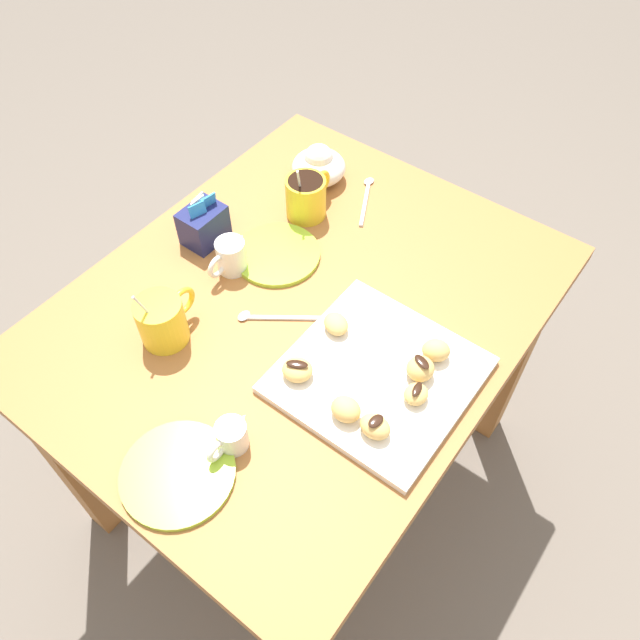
# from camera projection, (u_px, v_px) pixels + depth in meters

# --- Properties ---
(ground_plane) EXTENTS (8.00, 8.00, 0.00)m
(ground_plane) POSITION_uv_depth(u_px,v_px,m) (306.00, 468.00, 1.80)
(ground_plane) COLOR #665B51
(dining_table) EXTENTS (1.00, 0.80, 0.74)m
(dining_table) POSITION_uv_depth(u_px,v_px,m) (301.00, 346.00, 1.33)
(dining_table) COLOR #A36633
(dining_table) RESTS_ON ground_plane
(pastry_plate_square) EXTENTS (0.32, 0.32, 0.02)m
(pastry_plate_square) POSITION_uv_depth(u_px,v_px,m) (378.00, 375.00, 1.11)
(pastry_plate_square) COLOR silver
(pastry_plate_square) RESTS_ON dining_table
(coffee_mug_yellow_left) EXTENTS (0.13, 0.09, 0.15)m
(coffee_mug_yellow_left) POSITION_uv_depth(u_px,v_px,m) (162.00, 319.00, 1.13)
(coffee_mug_yellow_left) COLOR yellow
(coffee_mug_yellow_left) RESTS_ON dining_table
(coffee_mug_yellow_right) EXTENTS (0.13, 0.09, 0.14)m
(coffee_mug_yellow_right) POSITION_uv_depth(u_px,v_px,m) (307.00, 196.00, 1.34)
(coffee_mug_yellow_right) COLOR yellow
(coffee_mug_yellow_right) RESTS_ON dining_table
(cream_pitcher_white) EXTENTS (0.10, 0.06, 0.07)m
(cream_pitcher_white) POSITION_uv_depth(u_px,v_px,m) (230.00, 255.00, 1.25)
(cream_pitcher_white) COLOR silver
(cream_pitcher_white) RESTS_ON dining_table
(sugar_caddy) EXTENTS (0.09, 0.07, 0.11)m
(sugar_caddy) POSITION_uv_depth(u_px,v_px,m) (204.00, 225.00, 1.30)
(sugar_caddy) COLOR #191E51
(sugar_caddy) RESTS_ON dining_table
(ice_cream_bowl) EXTENTS (0.12, 0.12, 0.09)m
(ice_cream_bowl) POSITION_uv_depth(u_px,v_px,m) (319.00, 165.00, 1.42)
(ice_cream_bowl) COLOR silver
(ice_cream_bowl) RESTS_ON dining_table
(chocolate_sauce_pitcher) EXTENTS (0.09, 0.05, 0.06)m
(chocolate_sauce_pitcher) POSITION_uv_depth(u_px,v_px,m) (231.00, 435.00, 1.01)
(chocolate_sauce_pitcher) COLOR silver
(chocolate_sauce_pitcher) RESTS_ON dining_table
(saucer_lime_left) EXTENTS (0.18, 0.18, 0.01)m
(saucer_lime_left) POSITION_uv_depth(u_px,v_px,m) (277.00, 254.00, 1.30)
(saucer_lime_left) COLOR #9EC633
(saucer_lime_left) RESTS_ON dining_table
(saucer_lime_right) EXTENTS (0.19, 0.19, 0.01)m
(saucer_lime_right) POSITION_uv_depth(u_px,v_px,m) (178.00, 473.00, 1.00)
(saucer_lime_right) COLOR #9EC633
(saucer_lime_right) RESTS_ON dining_table
(loose_spoon_near_saucer) EXTENTS (0.11, 0.13, 0.01)m
(loose_spoon_near_saucer) POSITION_uv_depth(u_px,v_px,m) (269.00, 316.00, 1.20)
(loose_spoon_near_saucer) COLOR silver
(loose_spoon_near_saucer) RESTS_ON dining_table
(loose_spoon_by_plate) EXTENTS (0.15, 0.08, 0.01)m
(loose_spoon_by_plate) POSITION_uv_depth(u_px,v_px,m) (366.00, 195.00, 1.42)
(loose_spoon_by_plate) COLOR silver
(loose_spoon_by_plate) RESTS_ON dining_table
(beignet_0) EXTENTS (0.06, 0.07, 0.04)m
(beignet_0) POSITION_uv_depth(u_px,v_px,m) (436.00, 350.00, 1.11)
(beignet_0) COLOR #E5B260
(beignet_0) RESTS_ON pastry_plate_square
(beignet_1) EXTENTS (0.04, 0.05, 0.03)m
(beignet_1) POSITION_uv_depth(u_px,v_px,m) (375.00, 427.00, 1.02)
(beignet_1) COLOR #E5B260
(beignet_1) RESTS_ON pastry_plate_square
(chocolate_drizzle_1) EXTENTS (0.03, 0.02, 0.00)m
(chocolate_drizzle_1) POSITION_uv_depth(u_px,v_px,m) (376.00, 421.00, 1.00)
(chocolate_drizzle_1) COLOR black
(chocolate_drizzle_1) RESTS_ON beignet_1
(beignet_2) EXTENTS (0.07, 0.07, 0.03)m
(beignet_2) POSITION_uv_depth(u_px,v_px,m) (297.00, 370.00, 1.09)
(beignet_2) COLOR #E5B260
(beignet_2) RESTS_ON pastry_plate_square
(chocolate_drizzle_2) EXTENTS (0.03, 0.04, 0.00)m
(chocolate_drizzle_2) POSITION_uv_depth(u_px,v_px,m) (297.00, 364.00, 1.08)
(chocolate_drizzle_2) COLOR black
(chocolate_drizzle_2) RESTS_ON beignet_2
(beignet_3) EXTENTS (0.05, 0.05, 0.04)m
(beignet_3) POSITION_uv_depth(u_px,v_px,m) (420.00, 369.00, 1.09)
(beignet_3) COLOR #E5B260
(beignet_3) RESTS_ON pastry_plate_square
(chocolate_drizzle_3) EXTENTS (0.03, 0.04, 0.00)m
(chocolate_drizzle_3) POSITION_uv_depth(u_px,v_px,m) (422.00, 362.00, 1.07)
(chocolate_drizzle_3) COLOR black
(chocolate_drizzle_3) RESTS_ON beignet_3
(beignet_4) EXTENTS (0.05, 0.04, 0.03)m
(beignet_4) POSITION_uv_depth(u_px,v_px,m) (416.00, 394.00, 1.06)
(beignet_4) COLOR #E5B260
(beignet_4) RESTS_ON pastry_plate_square
(chocolate_drizzle_4) EXTENTS (0.03, 0.02, 0.00)m
(chocolate_drizzle_4) POSITION_uv_depth(u_px,v_px,m) (417.00, 389.00, 1.05)
(chocolate_drizzle_4) COLOR black
(chocolate_drizzle_4) RESTS_ON beignet_4
(beignet_5) EXTENTS (0.06, 0.07, 0.03)m
(beignet_5) POSITION_uv_depth(u_px,v_px,m) (336.00, 324.00, 1.15)
(beignet_5) COLOR #E5B260
(beignet_5) RESTS_ON pastry_plate_square
(beignet_6) EXTENTS (0.05, 0.06, 0.04)m
(beignet_6) POSITION_uv_depth(u_px,v_px,m) (346.00, 409.00, 1.04)
(beignet_6) COLOR #E5B260
(beignet_6) RESTS_ON pastry_plate_square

